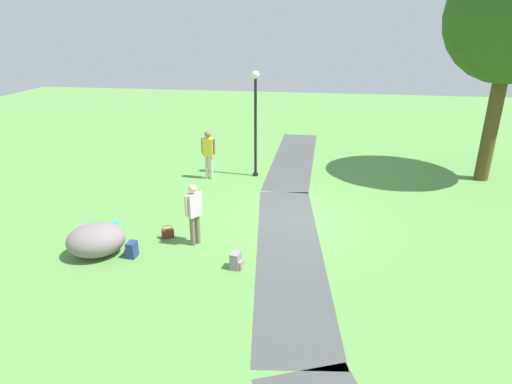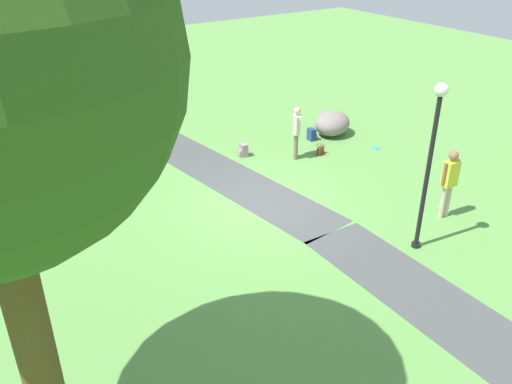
{
  "view_description": "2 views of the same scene",
  "coord_description": "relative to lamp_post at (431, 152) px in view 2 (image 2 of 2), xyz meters",
  "views": [
    {
      "loc": [
        11.5,
        0.45,
        5.37
      ],
      "look_at": [
        0.73,
        -1.2,
        1.04
      ],
      "focal_mm": 30.23,
      "sensor_mm": 36.0,
      "label": 1
    },
    {
      "loc": [
        -10.02,
        6.76,
        6.71
      ],
      "look_at": [
        -0.79,
        0.68,
        0.94
      ],
      "focal_mm": 37.41,
      "sensor_mm": 36.0,
      "label": 2
    }
  ],
  "objects": [
    {
      "name": "lawn_boulder",
      "position": [
        6.38,
        -2.96,
        -1.93
      ],
      "size": [
        1.63,
        1.75,
        0.8
      ],
      "color": "gray",
      "rests_on": "ground"
    },
    {
      "name": "footpath_segment_far",
      "position": [
        13.17,
        3.7,
        -2.33
      ],
      "size": [
        8.02,
        4.52,
        0.01
      ],
      "color": "#454848",
      "rests_on": "ground"
    },
    {
      "name": "lamp_post",
      "position": [
        0.0,
        0.0,
        0.0
      ],
      "size": [
        0.28,
        0.28,
        3.8
      ],
      "color": "black",
      "rests_on": "ground"
    },
    {
      "name": "man_near_boulder",
      "position": [
        0.57,
        -1.62,
        -1.29
      ],
      "size": [
        0.26,
        0.52,
        1.77
      ],
      "color": "#C3B3A0",
      "rests_on": "ground"
    },
    {
      "name": "frisbee_on_grass",
      "position": [
        4.66,
        -3.37,
        -2.32
      ],
      "size": [
        0.25,
        0.25,
        0.02
      ],
      "color": "#3793D9",
      "rests_on": "ground"
    },
    {
      "name": "footpath_segment_near",
      "position": [
        -2.48,
        1.27,
        -2.33
      ],
      "size": [
        8.02,
        1.73,
        0.01
      ],
      "color": "#454848",
      "rests_on": "ground"
    },
    {
      "name": "backpack_by_boulder",
      "position": [
        6.36,
        -2.07,
        -2.14
      ],
      "size": [
        0.29,
        0.27,
        0.4
      ],
      "color": "navy",
      "rests_on": "ground"
    },
    {
      "name": "woman_with_handbag",
      "position": [
        5.48,
        -0.73,
        -1.38
      ],
      "size": [
        0.43,
        0.41,
        1.64
      ],
      "color": "#6C654A",
      "rests_on": "ground"
    },
    {
      "name": "spare_backpack_on_lawn",
      "position": [
        6.49,
        0.54,
        -2.14
      ],
      "size": [
        0.31,
        0.3,
        0.4
      ],
      "color": "gray",
      "rests_on": "ground"
    },
    {
      "name": "footpath_segment_mid",
      "position": [
        5.49,
        1.71,
        -2.33
      ],
      "size": [
        8.14,
        2.59,
        0.01
      ],
      "color": "#454848",
      "rests_on": "ground"
    },
    {
      "name": "handbag_on_grass",
      "position": [
        5.27,
        -1.55,
        -2.19
      ],
      "size": [
        0.36,
        0.36,
        0.31
      ],
      "color": "maroon",
      "rests_on": "ground"
    },
    {
      "name": "ground_plane",
      "position": [
        3.52,
        1.87,
        -2.33
      ],
      "size": [
        48.0,
        48.0,
        0.0
      ],
      "primitive_type": "plane",
      "color": "#5A9145"
    }
  ]
}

